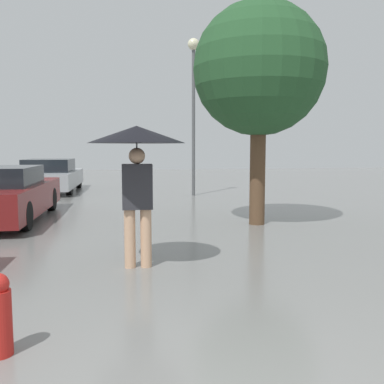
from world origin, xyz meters
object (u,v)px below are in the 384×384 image
at_px(parked_car_farthest, 51,176).
at_px(tree, 259,70).
at_px(parked_car_middle, 3,195).
at_px(street_lamp, 193,85).
at_px(pedestrian, 137,149).

xyz_separation_m(parked_car_farthest, tree, (5.47, -7.58, 2.57)).
height_order(parked_car_middle, tree, tree).
bearing_deg(street_lamp, parked_car_middle, -138.70).
bearing_deg(parked_car_middle, parked_car_farthest, 90.85).
bearing_deg(pedestrian, parked_car_middle, 124.27).
xyz_separation_m(pedestrian, parked_car_middle, (-2.87, 4.21, -1.01)).
xyz_separation_m(parked_car_middle, street_lamp, (4.87, 4.28, 3.09)).
height_order(parked_car_middle, street_lamp, street_lamp).
bearing_deg(parked_car_farthest, street_lamp, -21.91).
bearing_deg(parked_car_middle, street_lamp, 41.30).
distance_m(pedestrian, parked_car_middle, 5.19).
xyz_separation_m(parked_car_middle, tree, (5.38, -1.30, 2.58)).
xyz_separation_m(parked_car_middle, parked_car_farthest, (-0.09, 6.28, 0.01)).
relative_size(tree, street_lamp, 0.88).
distance_m(pedestrian, tree, 4.15).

